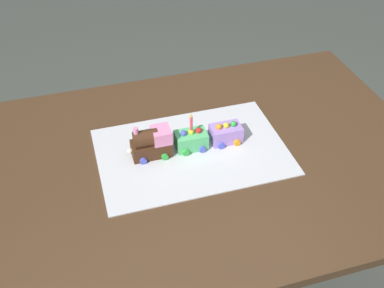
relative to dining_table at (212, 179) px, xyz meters
The scene contains 7 objects.
ground_plane 0.63m from the dining_table, ahead, with size 8.00×8.00×0.00m, color #474C44.
dining_table is the anchor object (origin of this frame).
cake_board 0.13m from the dining_table, 151.61° to the left, with size 0.60×0.40×0.00m, color silver.
cake_locomotive 0.25m from the dining_table, 163.78° to the left, with size 0.14×0.08×0.12m.
cake_car_tanker_mint_green 0.16m from the dining_table, 136.08° to the left, with size 0.10×0.08×0.07m.
cake_car_hopper_lavender 0.16m from the dining_table, 40.87° to the left, with size 0.10×0.08×0.07m.
birthday_candle 0.23m from the dining_table, 135.94° to the left, with size 0.01×0.01×0.06m.
Camera 1 is at (-0.38, -1.04, 1.72)m, focal length 43.29 mm.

